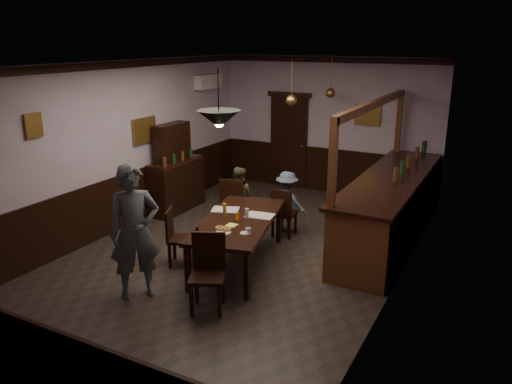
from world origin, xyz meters
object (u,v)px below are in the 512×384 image
Objects in this scene: chair_far_right at (283,211)px; person_standing at (135,232)px; person_seated_left at (238,197)px; pendant_brass_far at (330,93)px; chair_side at (177,235)px; coffee_cup at (248,230)px; soda_can at (237,217)px; chair_near at (208,268)px; bar_counter at (390,206)px; sideboard at (175,176)px; pendant_iron at (219,119)px; person_seated_right at (287,202)px; pendant_brass_mid at (291,100)px; chair_far_left at (234,203)px; dining_table at (238,223)px.

person_standing is at bearing 69.96° from chair_far_right.
person_seated_left is 1.42× the size of pendant_brass_far.
chair_far_right is at bearing -52.65° from chair_side.
soda_can is at bearing 122.83° from coffee_cup.
chair_near reaches higher than chair_side.
bar_counter reaches higher than chair_far_right.
sideboard is 2.43× the size of pendant_iron.
person_seated_left reaches higher than chair_side.
person_seated_left is 3.00m from pendant_iron.
chair_far_right reaches higher than soda_can.
person_seated_right is 13.97× the size of coffee_cup.
chair_near is 1.24× the size of pendant_brass_mid.
person_seated_left is 14.35× the size of coffee_cup.
soda_can is at bearing 102.39° from pendant_iron.
chair_far_left is at bearing 33.26° from person_seated_right.
chair_near is at bearing 104.20° from person_seated_left.
pendant_iron reaches higher than person_seated_right.
chair_far_left is at bearing 112.85° from coffee_cup.
chair_far_right is 0.79× the size of person_seated_right.
pendant_brass_far reaches higher than chair_side.
soda_can is 0.03× the size of bar_counter.
pendant_brass_mid is (0.63, 3.57, 1.38)m from person_standing.
pendant_brass_far is at bearing -120.31° from person_seated_left.
dining_table is 1.65m from person_standing.
chair_far_right is at bearing 91.60° from pendant_iron.
pendant_iron is at bearing 77.41° from chair_near.
pendant_brass_far reaches higher than person_standing.
chair_side is at bearing 75.05° from chair_far_left.
person_seated_left is 0.65× the size of sideboard.
pendant_brass_mid is 1.50m from pendant_brass_far.
bar_counter reaches higher than person_standing.
person_seated_left is at bearing 42.70° from person_standing.
soda_can is at bearing -67.18° from dining_table.
chair_far_right is 2.56m from sideboard.
sideboard is at bearing 145.43° from dining_table.
person_seated_left is (0.05, 1.82, 0.09)m from chair_side.
bar_counter is (1.76, 2.19, -0.21)m from soda_can.
person_standing reaches higher than chair_near.
person_standing is 3.88m from pendant_brass_mid.
dining_table is at bearing 89.66° from person_seated_right.
dining_table is 1.29× the size of person_standing.
person_standing is 1.58m from soda_can.
pendant_iron is at bearing 106.43° from person_seated_left.
coffee_cup is at bearing -114.93° from chair_side.
chair_far_left is 0.88× the size of person_seated_left.
person_seated_left is at bearing -112.42° from pendant_brass_far.
chair_far_right is 1.84m from bar_counter.
chair_side is 1.83m from person_seated_left.
person_standing is (-1.02, -0.17, 0.37)m from chair_near.
pendant_brass_mid is (0.64, 0.98, 1.74)m from chair_far_left.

